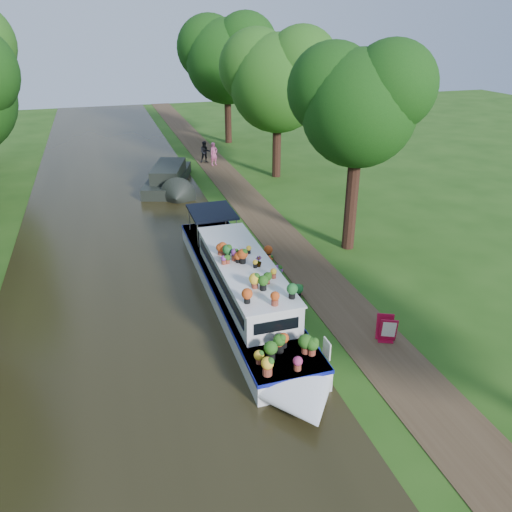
# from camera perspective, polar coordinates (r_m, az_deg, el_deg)

# --- Properties ---
(ground) EXTENTS (100.00, 100.00, 0.00)m
(ground) POSITION_cam_1_polar(r_m,az_deg,el_deg) (19.64, 4.40, -3.80)
(ground) COLOR #214A12
(ground) RESTS_ON ground
(canal_water) EXTENTS (10.00, 100.00, 0.02)m
(canal_water) POSITION_cam_1_polar(r_m,az_deg,el_deg) (18.53, -13.27, -6.35)
(canal_water) COLOR black
(canal_water) RESTS_ON ground
(towpath) EXTENTS (2.20, 100.00, 0.03)m
(towpath) POSITION_cam_1_polar(r_m,az_deg,el_deg) (20.06, 7.61, -3.24)
(towpath) COLOR #453220
(towpath) RESTS_ON ground
(plant_boat) EXTENTS (2.29, 13.52, 2.23)m
(plant_boat) POSITION_cam_1_polar(r_m,az_deg,el_deg) (17.96, -1.35, -3.59)
(plant_boat) COLOR white
(plant_boat) RESTS_ON canal_water
(tree_near_overhang) EXTENTS (5.52, 5.28, 8.99)m
(tree_near_overhang) POSITION_cam_1_polar(r_m,az_deg,el_deg) (21.76, 11.69, 17.09)
(tree_near_overhang) COLOR black
(tree_near_overhang) RESTS_ON ground
(tree_near_mid) EXTENTS (6.90, 6.60, 9.40)m
(tree_near_mid) POSITION_cam_1_polar(r_m,az_deg,el_deg) (33.01, 2.45, 19.92)
(tree_near_mid) COLOR black
(tree_near_mid) RESTS_ON ground
(tree_near_far) EXTENTS (7.59, 7.26, 10.30)m
(tree_near_far) POSITION_cam_1_polar(r_m,az_deg,el_deg) (43.34, -3.44, 22.00)
(tree_near_far) COLOR black
(tree_near_far) RESTS_ON ground
(second_boat) EXTENTS (3.99, 7.83, 1.43)m
(second_boat) POSITION_cam_1_polar(r_m,az_deg,el_deg) (32.10, -9.93, 8.75)
(second_boat) COLOR black
(second_boat) RESTS_ON canal_water
(sandwich_board) EXTENTS (0.61, 0.64, 0.89)m
(sandwich_board) POSITION_cam_1_polar(r_m,az_deg,el_deg) (16.92, 14.70, -8.16)
(sandwich_board) COLOR #A20B2B
(sandwich_board) RESTS_ON towpath
(pedestrian_pink) EXTENTS (0.71, 0.60, 1.64)m
(pedestrian_pink) POSITION_cam_1_polar(r_m,az_deg,el_deg) (36.70, -4.83, 11.55)
(pedestrian_pink) COLOR #E45DA5
(pedestrian_pink) RESTS_ON towpath
(pedestrian_dark) EXTENTS (0.82, 0.67, 1.56)m
(pedestrian_dark) POSITION_cam_1_polar(r_m,az_deg,el_deg) (37.47, -5.85, 11.73)
(pedestrian_dark) COLOR black
(pedestrian_dark) RESTS_ON towpath
(verge_plant) EXTENTS (0.43, 0.40, 0.40)m
(verge_plant) POSITION_cam_1_polar(r_m,az_deg,el_deg) (17.77, 5.06, -6.46)
(verge_plant) COLOR #315F1C
(verge_plant) RESTS_ON ground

